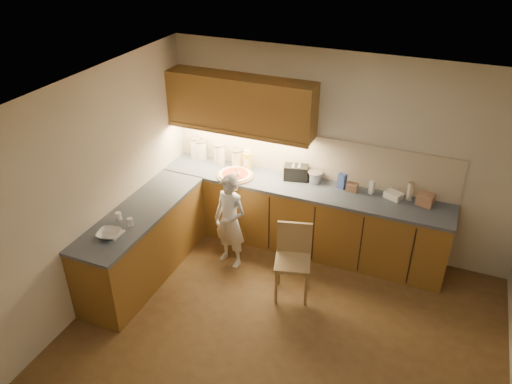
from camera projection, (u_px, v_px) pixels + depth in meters
room at (286, 206)px, 4.50m from camera, size 4.54×4.50×2.62m
l_counter at (249, 225)px, 6.41m from camera, size 3.77×2.62×0.92m
backsplash at (310, 156)px, 6.44m from camera, size 3.75×0.02×0.58m
upper_cabinets at (240, 104)px, 6.29m from camera, size 1.95×0.36×0.73m
pizza_on_board at (235, 175)px, 6.56m from camera, size 0.49×0.49×0.20m
child at (230, 221)px, 6.18m from camera, size 0.52×0.41×1.26m
wooden_chair at (293, 255)px, 5.76m from camera, size 0.50×0.50×0.90m
mixing_bowl at (109, 234)px, 5.38m from camera, size 0.29×0.29×0.06m
canister_a at (196, 148)px, 6.97m from camera, size 0.15×0.15×0.31m
canister_b at (201, 149)px, 6.95m from camera, size 0.16×0.16×0.28m
canister_c at (219, 154)px, 6.81m from camera, size 0.16×0.16×0.30m
canister_d at (237, 158)px, 6.76m from camera, size 0.16×0.16×0.25m
oil_jug at (247, 161)px, 6.66m from camera, size 0.11×0.10×0.29m
toaster at (296, 172)px, 6.46m from camera, size 0.34×0.24×0.20m
steel_pot at (315, 177)px, 6.40m from camera, size 0.19×0.19×0.14m
blue_box at (342, 181)px, 6.25m from camera, size 0.12×0.10×0.20m
card_box_a at (352, 187)px, 6.22m from camera, size 0.14×0.11×0.10m
white_bottle at (372, 187)px, 6.15m from camera, size 0.07×0.07×0.17m
flat_pack at (393, 195)px, 6.07m from camera, size 0.24×0.21×0.08m
tall_jar at (410, 191)px, 6.00m from camera, size 0.08×0.08×0.23m
card_box_b at (425, 199)px, 5.92m from camera, size 0.21×0.18×0.15m
dough_cloth at (110, 233)px, 5.43m from camera, size 0.25×0.20×0.02m
spice_jar_a at (119, 216)px, 5.66m from camera, size 0.08×0.08×0.09m
spice_jar_b at (130, 222)px, 5.56m from camera, size 0.08×0.08×0.09m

